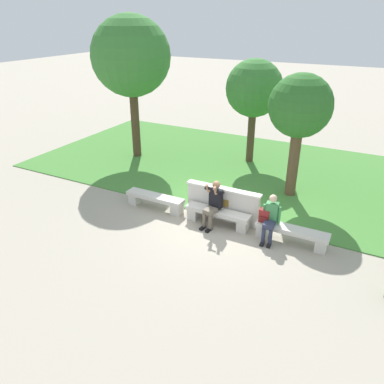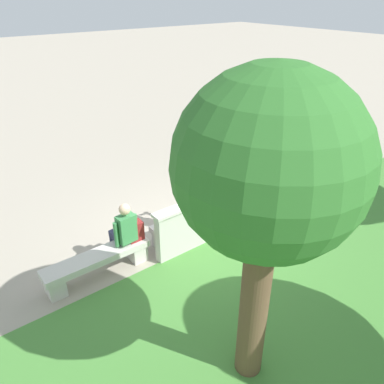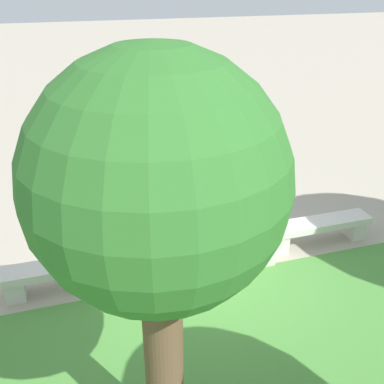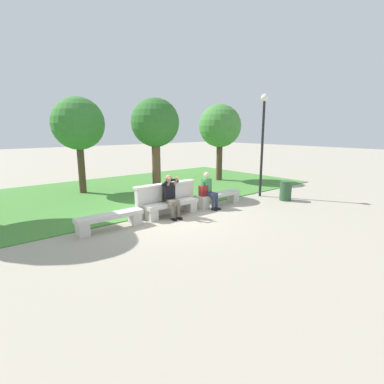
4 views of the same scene
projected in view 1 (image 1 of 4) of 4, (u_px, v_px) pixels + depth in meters
ground_plane at (217, 224)px, 10.73m from camera, size 80.00×80.00×0.00m
grass_strip at (264, 172)px, 14.23m from camera, size 18.10×8.00×0.03m
bench_main at (155, 200)px, 11.48m from camera, size 1.89×0.40×0.45m
bench_near at (218, 215)px, 10.60m from camera, size 1.89×0.40×0.45m
bench_mid at (292, 233)px, 9.72m from camera, size 1.89×0.40×0.45m
backrest_wall_with_plaque at (223, 203)px, 10.78m from camera, size 2.24×0.24×1.01m
person_photographer at (214, 202)px, 10.40m from camera, size 0.51×0.76×1.32m
person_distant at (271, 217)px, 9.75m from camera, size 0.48×0.69×1.26m
backpack at (265, 216)px, 9.90m from camera, size 0.28×0.24×0.43m
tree_behind_wall at (131, 57)px, 14.18m from camera, size 3.04×3.04×5.52m
tree_right_background at (254, 89)px, 14.04m from camera, size 2.16×2.16×4.01m
tree_far_back at (300, 108)px, 11.24m from camera, size 1.93×1.93×3.93m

